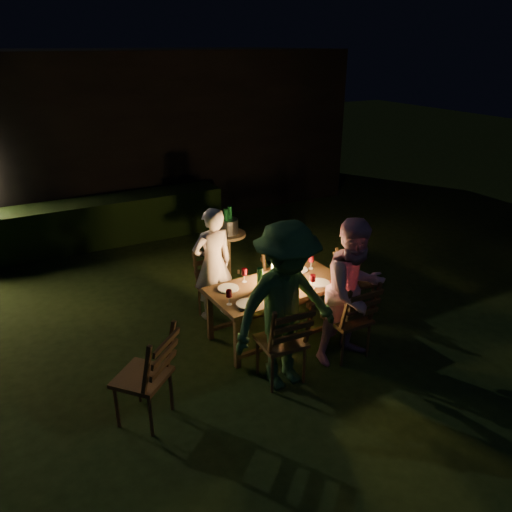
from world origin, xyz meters
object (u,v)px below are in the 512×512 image
lantern (279,271)px  person_house_side (213,264)px  person_opp_left (286,307)px  person_opp_right (354,292)px  bottle_bucket_b (230,222)px  chair_spare (146,392)px  bottle_bucket_a (226,224)px  chair_far_right (280,281)px  chair_far_left (216,298)px  dining_table (278,290)px  side_table (228,238)px  bottle_table (260,279)px  ice_bucket (228,226)px  chair_end (354,291)px  chair_near_right (347,332)px  chair_near_left (282,355)px

lantern → person_house_side: bearing=125.6°
person_opp_left → lantern: bearing=60.1°
person_opp_right → bottle_bucket_b: 2.65m
chair_spare → bottle_bucket_a: size_ratio=3.26×
chair_far_right → bottle_bucket_b: size_ratio=2.81×
chair_far_left → chair_spare: size_ratio=0.90×
dining_table → side_table: (0.21, 1.80, 0.01)m
person_house_side → dining_table: bearing=118.8°
bottle_table → ice_bucket: bottle_table is taller
bottle_bucket_b → chair_far_left: bearing=-124.2°
chair_end → bottle_bucket_a: size_ratio=2.82×
dining_table → person_opp_right: 0.96m
ice_bucket → side_table: bearing=0.0°
chair_near_right → bottle_bucket_b: (-0.22, 2.59, 0.56)m
chair_end → side_table: size_ratio=1.28×
person_house_side → chair_near_right: bearing=119.5°
chair_far_right → ice_bucket: bearing=-77.2°
person_opp_right → chair_near_left: bearing=176.9°
dining_table → chair_end: 1.28m
chair_near_left → person_opp_left: (0.00, -0.05, 0.59)m
ice_bucket → chair_end: bearing=-59.7°
dining_table → lantern: lantern is taller
chair_near_right → person_opp_left: 1.08m
bottle_table → bottle_bucket_a: bearing=77.0°
bottle_table → chair_far_right: bearing=46.5°
chair_spare → bottle_table: (1.61, 0.69, 0.51)m
person_opp_left → ice_bucket: size_ratio=6.03×
bottle_table → person_opp_right: bearing=-46.9°
chair_spare → bottle_bucket_b: 3.35m
chair_far_left → bottle_table: 0.96m
chair_near_left → chair_spare: 1.44m
chair_far_left → person_house_side: (-0.00, 0.05, 0.46)m
chair_far_left → chair_spare: (-1.37, -1.45, 0.03)m
ice_bucket → bottle_table: bearing=-104.2°
chair_far_right → bottle_bucket_a: (-0.36, 0.97, 0.59)m
chair_near_right → person_house_side: (-0.97, 1.55, 0.44)m
chair_near_left → ice_bucket: (0.63, 2.59, 0.50)m
lantern → bottle_bucket_a: size_ratio=1.09×
side_table → chair_spare: bearing=-129.5°
dining_table → person_opp_right: bearing=-61.2°
chair_far_right → lantern: bearing=53.8°
chair_far_left → bottle_table: size_ratio=3.36×
bottle_table → dining_table: bearing=2.6°
chair_spare → bottle_bucket_a: (2.02, 2.46, 0.55)m
chair_far_left → chair_spare: chair_spare is taller
person_house_side → bottle_table: size_ratio=5.32×
bottle_bucket_b → chair_far_right: bearing=-76.3°
chair_far_left → bottle_bucket_b: (0.74, 1.10, 0.58)m
chair_end → lantern: 1.31m
dining_table → lantern: (0.05, 0.05, 0.22)m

